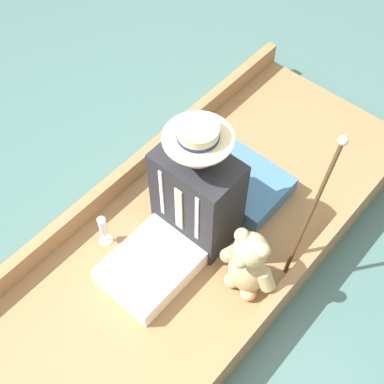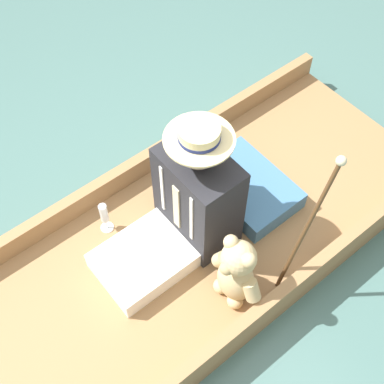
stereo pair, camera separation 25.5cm
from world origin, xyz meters
TOP-DOWN VIEW (x-y plane):
  - ground_plane at (0.00, 0.00)m, footprint 16.00×16.00m
  - punt_boat at (0.00, 0.00)m, footprint 1.13×3.01m
  - seat_cushion at (0.05, -0.52)m, footprint 0.54×0.38m
  - seated_person at (0.04, -0.09)m, footprint 0.41×0.74m
  - teddy_bear at (-0.36, -0.06)m, footprint 0.32×0.19m
  - wine_glass at (0.35, 0.22)m, footprint 0.07×0.07m
  - walking_cane at (-0.47, -0.37)m, footprint 0.04×0.22m

SIDE VIEW (x-z plane):
  - ground_plane at x=0.00m, z-range 0.00..0.00m
  - punt_boat at x=0.00m, z-range -0.05..0.20m
  - seat_cushion at x=0.05m, z-range 0.12..0.23m
  - wine_glass at x=0.35m, z-range 0.14..0.35m
  - teddy_bear at x=-0.36m, z-range 0.10..0.55m
  - seated_person at x=0.04m, z-range 0.01..0.80m
  - walking_cane at x=-0.47m, z-range 0.19..1.06m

